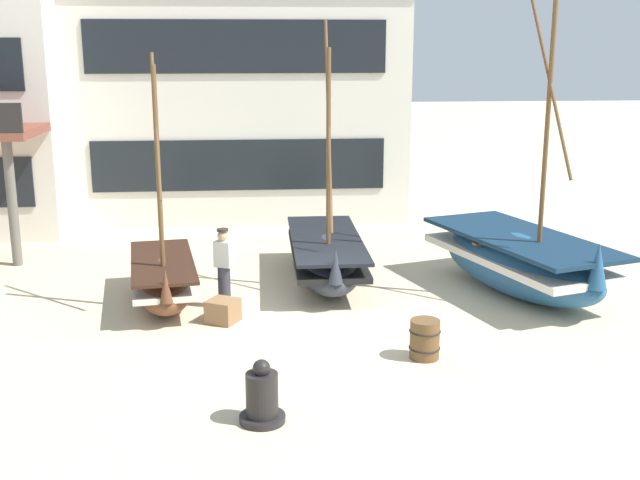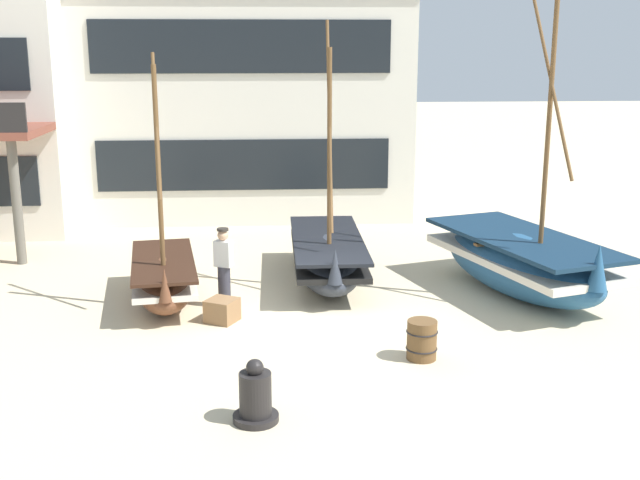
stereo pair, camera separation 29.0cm
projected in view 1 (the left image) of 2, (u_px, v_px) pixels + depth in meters
The scene contains 9 objects.
ground_plane at pixel (324, 320), 15.73m from camera, with size 120.00×120.00×0.00m, color beige.
fishing_boat_near_left at pixel (326, 257), 18.19m from camera, with size 1.62×4.78×5.86m.
fishing_boat_centre_large at pixel (520, 261), 17.32m from camera, with size 3.45×5.36×6.82m.
fishing_boat_far_right at pixel (163, 278), 16.64m from camera, with size 1.77×3.75×5.19m.
fisherman_by_hull at pixel (224, 269), 16.31m from camera, with size 0.42×0.35×1.68m.
capstan_winch at pixel (262, 397), 11.43m from camera, with size 0.68×0.68×0.96m.
wooden_barrel at pixel (425, 339), 13.75m from camera, with size 0.56×0.56×0.70m.
cargo_crate at pixel (223, 311), 15.57m from camera, with size 0.55×0.55×0.46m, color olive.
harbor_building_main at pixel (239, 100), 25.80m from camera, with size 10.64×6.21×7.10m.
Camera 1 is at (-1.37, -14.82, 5.35)m, focal length 44.37 mm.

